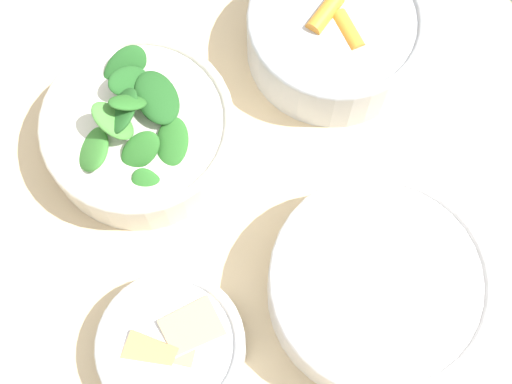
% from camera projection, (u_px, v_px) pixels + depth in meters
% --- Properties ---
extents(ground_plane, '(10.00, 10.00, 0.00)m').
position_uv_depth(ground_plane, '(248.00, 341.00, 1.39)').
color(ground_plane, gray).
extents(dining_table, '(1.04, 0.93, 0.75)m').
position_uv_depth(dining_table, '(242.00, 264.00, 0.79)').
color(dining_table, beige).
rests_on(dining_table, ground_plane).
extents(bowl_carrots, '(0.18, 0.18, 0.07)m').
position_uv_depth(bowl_carrots, '(334.00, 33.00, 0.71)').
color(bowl_carrots, silver).
rests_on(bowl_carrots, dining_table).
extents(bowl_greens, '(0.18, 0.18, 0.10)m').
position_uv_depth(bowl_greens, '(139.00, 130.00, 0.68)').
color(bowl_greens, silver).
rests_on(bowl_greens, dining_table).
extents(bowl_beans_hotdog, '(0.19, 0.19, 0.07)m').
position_uv_depth(bowl_beans_hotdog, '(377.00, 287.00, 0.63)').
color(bowl_beans_hotdog, white).
rests_on(bowl_beans_hotdog, dining_table).
extents(bowl_cookies, '(0.13, 0.13, 0.04)m').
position_uv_depth(bowl_cookies, '(172.00, 347.00, 0.62)').
color(bowl_cookies, silver).
rests_on(bowl_cookies, dining_table).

